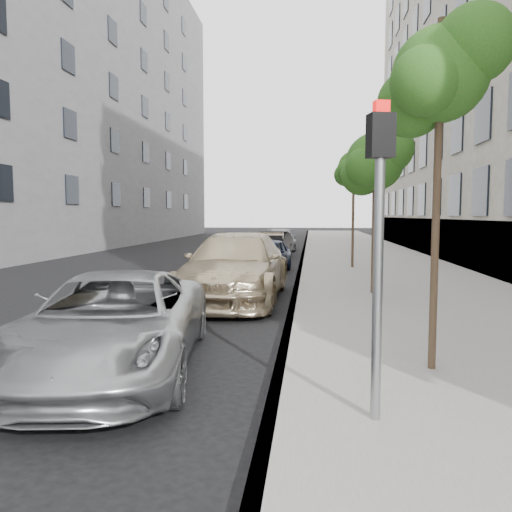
% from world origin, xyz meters
% --- Properties ---
extents(ground, '(160.00, 160.00, 0.00)m').
position_xyz_m(ground, '(0.00, 0.00, 0.00)').
color(ground, black).
rests_on(ground, ground).
extents(sidewalk, '(6.40, 72.00, 0.14)m').
position_xyz_m(sidewalk, '(4.30, 24.00, 0.07)').
color(sidewalk, gray).
rests_on(sidewalk, ground).
extents(curb, '(0.15, 72.00, 0.14)m').
position_xyz_m(curb, '(1.18, 24.00, 0.07)').
color(curb, '#9E9B93').
rests_on(curb, ground).
extents(tree_near, '(1.59, 1.39, 4.62)m').
position_xyz_m(tree_near, '(3.23, 1.50, 3.97)').
color(tree_near, '#38281C').
rests_on(tree_near, sidewalk).
extents(tree_mid, '(1.80, 1.60, 4.30)m').
position_xyz_m(tree_mid, '(3.23, 8.00, 3.55)').
color(tree_mid, '#38281C').
rests_on(tree_mid, sidewalk).
extents(tree_far, '(1.57, 1.37, 4.69)m').
position_xyz_m(tree_far, '(3.23, 14.50, 4.04)').
color(tree_far, '#38281C').
rests_on(tree_far, sidewalk).
extents(signal_pole, '(0.28, 0.24, 3.13)m').
position_xyz_m(signal_pole, '(2.24, -0.27, 2.10)').
color(signal_pole, '#939699').
rests_on(signal_pole, sidewalk).
extents(minivan, '(2.92, 5.18, 1.37)m').
position_xyz_m(minivan, '(-1.15, 1.37, 0.68)').
color(minivan, '#9FA2A4').
rests_on(minivan, ground).
extents(suv, '(2.52, 5.93, 1.70)m').
position_xyz_m(suv, '(-0.34, 7.36, 0.85)').
color(suv, '#C2AE8A').
rests_on(suv, ground).
extents(sedan_blue, '(1.97, 3.99, 1.31)m').
position_xyz_m(sedan_blue, '(-0.10, 13.43, 0.65)').
color(sedan_blue, black).
rests_on(sedan_blue, ground).
extents(sedan_black, '(1.97, 4.20, 1.33)m').
position_xyz_m(sedan_black, '(-0.35, 20.27, 0.67)').
color(sedan_black, black).
rests_on(sedan_black, ground).
extents(sedan_rear, '(2.16, 4.63, 1.31)m').
position_xyz_m(sedan_rear, '(-0.31, 25.78, 0.65)').
color(sedan_rear, '#93969B').
rests_on(sedan_rear, ground).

